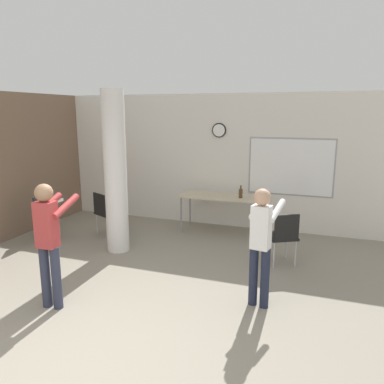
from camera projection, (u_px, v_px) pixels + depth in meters
name	position (u px, v px, depth m)	size (l,w,h in m)	color
ground_plane	(69.00, 365.00, 3.65)	(24.00, 24.00, 0.00)	gray
wall_back	(217.00, 161.00, 8.01)	(8.00, 0.15, 2.80)	silver
support_pillar	(115.00, 173.00, 6.43)	(0.39, 0.39, 2.80)	white
folding_table	(220.00, 198.00, 7.58)	(1.61, 0.65, 0.76)	beige
bottle_on_table	(241.00, 193.00, 7.37)	(0.07, 0.07, 0.25)	#4C3319
chair_by_left_wall	(44.00, 214.00, 7.19)	(0.61, 0.61, 0.87)	black
chair_near_pillar	(106.00, 210.00, 7.42)	(0.59, 0.59, 0.87)	black
chair_mid_room	(283.00, 234.00, 5.97)	(0.60, 0.60, 0.87)	black
person_playing_front	(49.00, 236.00, 4.58)	(0.37, 0.62, 1.59)	#2D3347
person_playing_side	(261.00, 238.00, 4.62)	(0.41, 0.63, 1.53)	#1E2338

